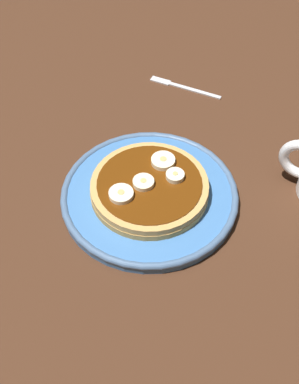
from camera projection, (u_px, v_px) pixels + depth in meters
ground_plane at (150, 207)px, 78.40cm from camera, size 140.00×140.00×3.00cm
plate at (150, 196)px, 76.53cm from camera, size 25.23×25.23×1.79cm
pancake_stack at (148, 187)px, 75.45cm from camera, size 16.69×16.68×2.20cm
banana_slice_0 at (143, 183)px, 74.13cm from camera, size 2.99×2.99×0.94cm
banana_slice_1 at (121, 194)px, 72.76cm from camera, size 3.38×3.38×0.94cm
banana_slice_2 at (164, 161)px, 76.75cm from camera, size 3.44×3.44×0.95cm
banana_slice_3 at (175, 176)px, 74.92cm from camera, size 2.61×2.61×0.99cm
fork at (181, 86)px, 93.76cm from camera, size 13.02×1.37×0.50cm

